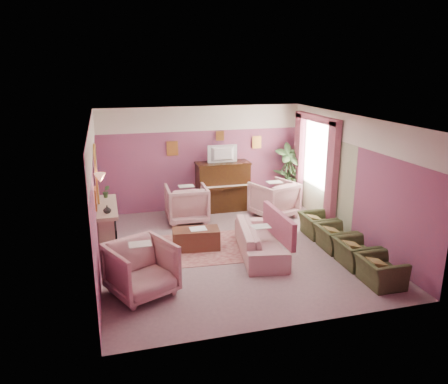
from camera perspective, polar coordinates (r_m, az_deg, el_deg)
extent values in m
cube|color=gray|center=(9.51, 1.15, -7.49)|extent=(5.50, 6.00, 0.01)
cube|color=white|center=(8.77, 1.26, 9.51)|extent=(5.50, 6.00, 0.01)
cube|color=#7A4A74|center=(11.87, -2.91, 4.40)|extent=(5.50, 0.02, 2.80)
cube|color=#7A4A74|center=(6.37, 8.91, -6.32)|extent=(5.50, 0.02, 2.80)
cube|color=#7A4A74|center=(8.70, -16.45, -0.64)|extent=(0.02, 6.00, 2.80)
cube|color=#7A4A74|center=(10.15, 16.28, 1.73)|extent=(0.02, 6.00, 2.80)
cube|color=white|center=(11.69, -2.98, 9.56)|extent=(5.50, 0.01, 0.65)
cube|color=#B2BF95|center=(11.31, 12.70, 1.74)|extent=(0.01, 3.00, 2.15)
cube|color=tan|center=(9.16, -15.01, -5.32)|extent=(0.30, 1.40, 1.10)
cube|color=black|center=(9.21, -14.32, -6.14)|extent=(0.18, 0.72, 0.68)
cube|color=orange|center=(9.28, -14.00, -7.15)|extent=(0.06, 0.54, 0.10)
cube|color=tan|center=(8.97, -15.08, -1.91)|extent=(0.40, 1.55, 0.07)
cube|color=tan|center=(9.36, -13.54, -8.29)|extent=(0.55, 1.50, 0.02)
ellipsoid|color=gold|center=(8.79, -16.32, 2.24)|extent=(0.04, 0.72, 1.20)
ellipsoid|color=silver|center=(8.79, -16.15, 2.26)|extent=(0.01, 0.60, 1.06)
cone|color=tan|center=(7.72, -15.89, 1.79)|extent=(0.20, 0.20, 0.16)
cube|color=#331D0C|center=(11.86, -0.17, 0.68)|extent=(1.40, 0.60, 1.30)
cube|color=#331D0C|center=(11.51, 0.29, 0.57)|extent=(1.30, 0.12, 0.06)
cube|color=#FFEAD1|center=(11.50, 0.29, 0.76)|extent=(1.20, 0.08, 0.02)
cube|color=#331D0C|center=(11.70, -0.17, 3.80)|extent=(1.45, 0.65, 0.04)
imported|color=black|center=(11.59, -0.11, 5.15)|extent=(0.80, 0.12, 0.48)
cube|color=gold|center=(11.63, -6.76, 5.67)|extent=(0.30, 0.03, 0.38)
cube|color=gold|center=(12.18, 4.29, 6.50)|extent=(0.26, 0.03, 0.34)
cube|color=gold|center=(11.84, -0.53, 7.34)|extent=(0.22, 0.03, 0.26)
cube|color=gold|center=(7.46, -16.42, -0.84)|extent=(0.03, 0.28, 0.36)
cube|color=beige|center=(11.37, 12.16, 5.08)|extent=(0.03, 1.40, 1.80)
cube|color=#9B4A60|center=(10.63, 13.89, 2.00)|extent=(0.16, 0.34, 2.60)
cube|color=#9B4A60|center=(12.23, 9.75, 4.06)|extent=(0.16, 0.34, 2.60)
cube|color=#9B4A60|center=(11.21, 12.05, 9.38)|extent=(0.16, 2.20, 0.16)
imported|color=#365A2F|center=(9.45, -15.14, 0.08)|extent=(0.16, 0.16, 0.28)
imported|color=white|center=(8.46, -15.02, -2.21)|extent=(0.16, 0.16, 0.16)
cube|color=#A76461|center=(9.56, -3.60, -7.36)|extent=(2.61, 1.96, 0.01)
cube|color=#532B1E|center=(9.48, -3.69, -6.14)|extent=(1.05, 0.61, 0.45)
cube|color=white|center=(9.40, -3.41, -4.81)|extent=(0.35, 0.28, 0.01)
imported|color=#CE9C9C|center=(9.18, 4.79, -5.56)|extent=(0.70, 2.11, 0.85)
cube|color=#9B4A60|center=(9.26, 7.15, -4.30)|extent=(0.11, 1.60, 0.59)
imported|color=#CE9C9C|center=(11.03, -4.90, -1.26)|extent=(1.00, 1.00, 1.04)
imported|color=#CE9C9C|center=(11.44, 6.54, -0.67)|extent=(1.00, 1.00, 1.04)
imported|color=#CE9C9C|center=(7.69, -10.75, -9.51)|extent=(1.00, 1.00, 1.04)
imported|color=#3F4927|center=(8.43, 19.77, -9.18)|extent=(0.56, 0.80, 0.69)
imported|color=#3F4927|center=(9.04, 16.83, -7.14)|extent=(0.56, 0.80, 0.69)
imported|color=#3F4927|center=(9.69, 14.29, -5.35)|extent=(0.56, 0.80, 0.69)
imported|color=#3F4927|center=(10.36, 12.09, -3.78)|extent=(0.56, 0.80, 0.69)
cylinder|color=silver|center=(12.43, 8.34, -0.20)|extent=(0.52, 0.52, 0.70)
imported|color=#365A2F|center=(12.29, 8.44, 2.12)|extent=(0.30, 0.30, 0.34)
imported|color=#365A2F|center=(12.26, 9.14, 1.91)|extent=(0.16, 0.16, 0.28)
cylinder|color=brown|center=(12.47, 8.23, -1.00)|extent=(0.34, 0.34, 0.34)
imported|color=#365A2F|center=(12.24, 8.39, 2.98)|extent=(0.76, 0.76, 1.44)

